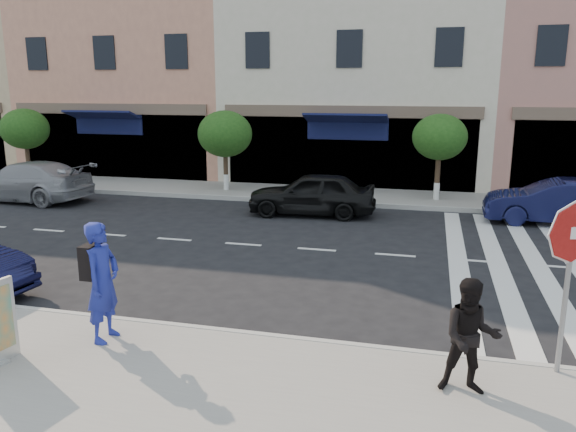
# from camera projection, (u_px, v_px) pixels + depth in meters

# --- Properties ---
(ground) EXTENTS (120.00, 120.00, 0.00)m
(ground) POSITION_uv_depth(u_px,v_px,m) (275.00, 307.00, 10.71)
(ground) COLOR black
(ground) RESTS_ON ground
(sidewalk_near) EXTENTS (60.00, 4.50, 0.15)m
(sidewalk_near) POSITION_uv_depth(u_px,v_px,m) (197.00, 412.00, 7.15)
(sidewalk_near) COLOR gray
(sidewalk_near) RESTS_ON ground
(sidewalk_far) EXTENTS (60.00, 3.00, 0.15)m
(sidewalk_far) POSITION_uv_depth(u_px,v_px,m) (353.00, 196.00, 21.08)
(sidewalk_far) COLOR gray
(sidewalk_far) RESTS_ON ground
(building_west_mid) EXTENTS (10.00, 9.00, 14.00)m
(building_west_mid) POSITION_uv_depth(u_px,v_px,m) (153.00, 26.00, 27.81)
(building_west_mid) COLOR tan
(building_west_mid) RESTS_ON ground
(building_centre) EXTENTS (11.00, 9.00, 11.00)m
(building_centre) POSITION_uv_depth(u_px,v_px,m) (364.00, 55.00, 25.63)
(building_centre) COLOR beige
(building_centre) RESTS_ON ground
(street_tree_wa) EXTENTS (2.00, 2.00, 3.05)m
(street_tree_wa) POSITION_uv_depth(u_px,v_px,m) (25.00, 129.00, 23.73)
(street_tree_wa) COLOR #473323
(street_tree_wa) RESTS_ON sidewalk_far
(street_tree_wb) EXTENTS (2.10, 2.10, 3.06)m
(street_tree_wb) POSITION_uv_depth(u_px,v_px,m) (225.00, 134.00, 21.58)
(street_tree_wb) COLOR #473323
(street_tree_wb) RESTS_ON sidewalk_far
(street_tree_c) EXTENTS (1.90, 1.90, 3.04)m
(street_tree_c) POSITION_uv_depth(u_px,v_px,m) (440.00, 138.00, 19.65)
(street_tree_c) COLOR #473323
(street_tree_c) RESTS_ON sidewalk_far
(stop_sign) EXTENTS (0.87, 0.22, 2.50)m
(stop_sign) POSITION_uv_depth(u_px,v_px,m) (571.00, 250.00, 7.58)
(stop_sign) COLOR gray
(stop_sign) RESTS_ON sidewalk_near
(photographer) EXTENTS (0.47, 0.71, 1.94)m
(photographer) POSITION_uv_depth(u_px,v_px,m) (103.00, 282.00, 8.83)
(photographer) COLOR navy
(photographer) RESTS_ON sidewalk_near
(walker) EXTENTS (0.80, 0.64, 1.58)m
(walker) POSITION_uv_depth(u_px,v_px,m) (471.00, 337.00, 7.30)
(walker) COLOR black
(walker) RESTS_ON sidewalk_near
(car_far_left) EXTENTS (5.13, 2.38, 1.45)m
(car_far_left) POSITION_uv_depth(u_px,v_px,m) (26.00, 181.00, 20.49)
(car_far_left) COLOR gray
(car_far_left) RESTS_ON ground
(car_far_mid) EXTENTS (4.24, 1.95, 1.41)m
(car_far_mid) POSITION_uv_depth(u_px,v_px,m) (312.00, 194.00, 18.25)
(car_far_mid) COLOR black
(car_far_mid) RESTS_ON ground
(car_far_right) EXTENTS (4.20, 1.56, 1.37)m
(car_far_right) POSITION_uv_depth(u_px,v_px,m) (556.00, 202.00, 17.01)
(car_far_right) COLOR black
(car_far_right) RESTS_ON ground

